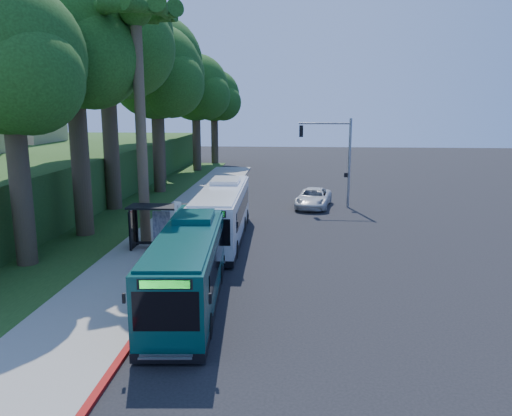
# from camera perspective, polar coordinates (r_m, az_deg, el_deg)

# --- Properties ---
(ground) EXTENTS (140.00, 140.00, 0.00)m
(ground) POSITION_cam_1_polar(r_m,az_deg,el_deg) (30.39, 3.39, -3.54)
(ground) COLOR black
(ground) RESTS_ON ground
(sidewalk) EXTENTS (4.50, 70.00, 0.12)m
(sidewalk) POSITION_cam_1_polar(r_m,az_deg,el_deg) (31.32, -10.10, -3.13)
(sidewalk) COLOR gray
(sidewalk) RESTS_ON ground
(red_curb) EXTENTS (0.25, 30.00, 0.13)m
(red_curb) POSITION_cam_1_polar(r_m,az_deg,el_deg) (27.06, -7.43, -5.38)
(red_curb) COLOR #9E1311
(red_curb) RESTS_ON ground
(grass_verge) EXTENTS (8.00, 70.00, 0.06)m
(grass_verge) POSITION_cam_1_polar(r_m,az_deg,el_deg) (37.68, -16.67, -1.00)
(grass_verge) COLOR #234719
(grass_verge) RESTS_ON ground
(bus_shelter) EXTENTS (3.20, 1.51, 2.55)m
(bus_shelter) POSITION_cam_1_polar(r_m,az_deg,el_deg) (28.22, -11.55, -1.16)
(bus_shelter) COLOR black
(bus_shelter) RESTS_ON ground
(stop_sign_pole) EXTENTS (0.35, 0.06, 3.17)m
(stop_sign_pole) POSITION_cam_1_polar(r_m,az_deg,el_deg) (25.68, -8.86, -1.69)
(stop_sign_pole) COLOR gray
(stop_sign_pole) RESTS_ON ground
(traffic_signal_pole) EXTENTS (4.10, 0.30, 7.00)m
(traffic_signal_pole) POSITION_cam_1_polar(r_m,az_deg,el_deg) (39.65, 9.19, 6.38)
(traffic_signal_pole) COLOR gray
(traffic_signal_pole) RESTS_ON ground
(palm_tree) EXTENTS (4.20, 4.20, 14.40)m
(palm_tree) POSITION_cam_1_polar(r_m,az_deg,el_deg) (29.46, -13.56, 19.99)
(palm_tree) COLOR #4C3F2D
(palm_tree) RESTS_ON ground
(hillside_backdrop) EXTENTS (24.00, 60.00, 8.80)m
(hillside_backdrop) POSITION_cam_1_polar(r_m,az_deg,el_deg) (52.10, -26.69, 4.31)
(hillside_backdrop) COLOR #234719
(hillside_backdrop) RESTS_ON ground
(tree_0) EXTENTS (8.40, 8.00, 15.70)m
(tree_0) POSITION_cam_1_polar(r_m,az_deg,el_deg) (32.14, -20.09, 16.78)
(tree_0) COLOR #382B1E
(tree_0) RESTS_ON ground
(tree_1) EXTENTS (10.50, 10.00, 18.26)m
(tree_1) POSITION_cam_1_polar(r_m,az_deg,el_deg) (40.05, -16.73, 18.02)
(tree_1) COLOR #382B1E
(tree_1) RESTS_ON ground
(tree_2) EXTENTS (8.82, 8.40, 15.12)m
(tree_2) POSITION_cam_1_polar(r_m,az_deg,el_deg) (47.02, -11.28, 14.48)
(tree_2) COLOR #382B1E
(tree_2) RESTS_ON ground
(tree_3) EXTENTS (10.08, 9.60, 17.28)m
(tree_3) POSITION_cam_1_polar(r_m,az_deg,el_deg) (55.34, -11.14, 15.58)
(tree_3) COLOR #382B1E
(tree_3) RESTS_ON ground
(tree_4) EXTENTS (8.40, 8.00, 14.14)m
(tree_4) POSITION_cam_1_polar(r_m,az_deg,el_deg) (62.47, -6.84, 13.16)
(tree_4) COLOR #382B1E
(tree_4) RESTS_ON ground
(tree_5) EXTENTS (7.35, 7.00, 12.86)m
(tree_5) POSITION_cam_1_polar(r_m,az_deg,el_deg) (70.16, -4.75, 12.39)
(tree_5) COLOR #382B1E
(tree_5) RESTS_ON ground
(tree_6) EXTENTS (7.56, 7.20, 13.74)m
(tree_6) POSITION_cam_1_polar(r_m,az_deg,el_deg) (26.89, -26.23, 14.25)
(tree_6) COLOR #382B1E
(tree_6) RESTS_ON ground
(white_bus) EXTENTS (2.71, 11.53, 3.42)m
(white_bus) POSITION_cam_1_polar(r_m,az_deg,el_deg) (29.98, -3.86, -0.47)
(white_bus) COLOR white
(white_bus) RESTS_ON ground
(teal_bus) EXTENTS (3.13, 11.12, 3.27)m
(teal_bus) POSITION_cam_1_polar(r_m,az_deg,el_deg) (20.86, -7.55, -6.15)
(teal_bus) COLOR #0A3936
(teal_bus) RESTS_ON ground
(pickup) EXTENTS (3.35, 5.69, 1.49)m
(pickup) POSITION_cam_1_polar(r_m,az_deg,el_deg) (39.94, 6.58, 1.16)
(pickup) COLOR silver
(pickup) RESTS_ON ground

